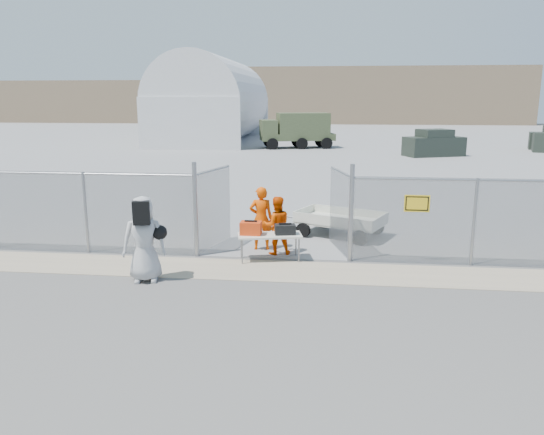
# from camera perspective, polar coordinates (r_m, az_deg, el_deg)

# --- Properties ---
(ground) EXTENTS (160.00, 160.00, 0.00)m
(ground) POSITION_cam_1_polar(r_m,az_deg,el_deg) (11.96, -1.09, -7.25)
(ground) COLOR #474545
(tarmac_inside) EXTENTS (160.00, 80.00, 0.01)m
(tarmac_inside) POSITION_cam_1_polar(r_m,az_deg,el_deg) (53.32, 4.90, 8.27)
(tarmac_inside) COLOR gray
(tarmac_inside) RESTS_ON ground
(dirt_strip) EXTENTS (44.00, 1.60, 0.01)m
(dirt_strip) POSITION_cam_1_polar(r_m,az_deg,el_deg) (12.89, -0.50, -5.72)
(dirt_strip) COLOR tan
(dirt_strip) RESTS_ON ground
(distant_hills) EXTENTS (140.00, 6.00, 9.00)m
(distant_hills) POSITION_cam_1_polar(r_m,az_deg,el_deg) (89.21, 8.94, 12.82)
(distant_hills) COLOR #7F684F
(distant_hills) RESTS_ON ground
(chain_link_fence) EXTENTS (40.00, 0.20, 2.20)m
(chain_link_fence) POSITION_cam_1_polar(r_m,az_deg,el_deg) (13.56, 0.00, 0.00)
(chain_link_fence) COLOR gray
(chain_link_fence) RESTS_ON ground
(quonset_hangar) EXTENTS (9.00, 18.00, 8.00)m
(quonset_hangar) POSITION_cam_1_polar(r_m,az_deg,el_deg) (52.42, -6.35, 12.54)
(quonset_hangar) COLOR silver
(quonset_hangar) RESTS_ON ground
(folding_table) EXTENTS (1.72, 0.99, 0.69)m
(folding_table) POSITION_cam_1_polar(r_m,az_deg,el_deg) (13.61, -0.25, -3.23)
(folding_table) COLOR beige
(folding_table) RESTS_ON ground
(orange_bag) EXTENTS (0.53, 0.36, 0.33)m
(orange_bag) POSITION_cam_1_polar(r_m,az_deg,el_deg) (13.50, -2.29, -1.15)
(orange_bag) COLOR red
(orange_bag) RESTS_ON folding_table
(black_duffel) EXTENTS (0.57, 0.41, 0.25)m
(black_duffel) POSITION_cam_1_polar(r_m,az_deg,el_deg) (13.52, 1.42, -1.29)
(black_duffel) COLOR black
(black_duffel) RESTS_ON folding_table
(security_worker_left) EXTENTS (0.70, 0.51, 1.76)m
(security_worker_left) POSITION_cam_1_polar(r_m,az_deg,el_deg) (14.45, -1.18, -0.10)
(security_worker_left) COLOR #E94B01
(security_worker_left) RESTS_ON ground
(security_worker_right) EXTENTS (0.89, 0.77, 1.57)m
(security_worker_right) POSITION_cam_1_polar(r_m,az_deg,el_deg) (14.06, 0.50, -0.87)
(security_worker_right) COLOR #E94B01
(security_worker_right) RESTS_ON ground
(visitor) EXTENTS (1.08, 0.83, 1.96)m
(visitor) POSITION_cam_1_polar(r_m,az_deg,el_deg) (12.28, -13.60, -2.27)
(visitor) COLOR #A5A5A5
(visitor) RESTS_ON ground
(utility_trailer) EXTENTS (3.69, 2.88, 0.80)m
(utility_trailer) POSITION_cam_1_polar(r_m,az_deg,el_deg) (16.13, 7.37, -0.60)
(utility_trailer) COLOR beige
(utility_trailer) RESTS_ON ground
(military_truck) EXTENTS (6.44, 3.66, 2.90)m
(military_truck) POSITION_cam_1_polar(r_m,az_deg,el_deg) (44.80, 2.75, 9.32)
(military_truck) COLOR #485332
(military_truck) RESTS_ON ground
(parked_vehicle_near) EXTENTS (4.54, 3.27, 1.87)m
(parked_vehicle_near) POSITION_cam_1_polar(r_m,az_deg,el_deg) (40.11, 17.03, 7.66)
(parked_vehicle_near) COLOR #262E26
(parked_vehicle_near) RESTS_ON ground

